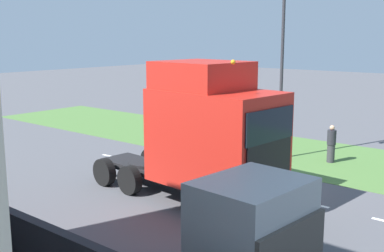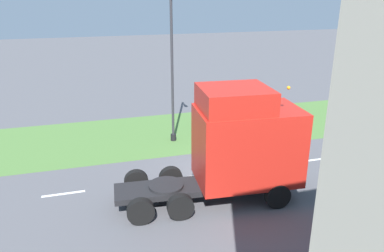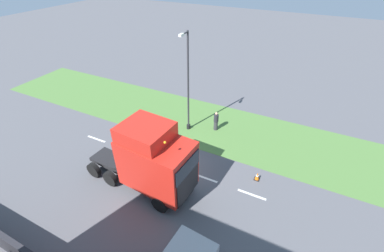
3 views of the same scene
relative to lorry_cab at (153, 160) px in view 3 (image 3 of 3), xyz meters
name	(u,v)px [view 3 (image 3 of 3)]	position (x,y,z in m)	size (l,w,h in m)	color
ground_plane	(173,166)	(-2.24, -0.11, -2.40)	(120.00, 120.00, 0.00)	#515156
grass_verge	(207,124)	(-8.24, -0.11, -2.40)	(7.00, 44.00, 0.01)	#4C7538
lane_markings	(164,163)	(-2.24, -0.81, -2.40)	(0.16, 14.60, 0.00)	white
lorry_cab	(153,160)	(0.00, 0.00, 0.00)	(3.17, 7.71, 4.91)	black
lamp_post	(188,89)	(-6.79, -1.21, 1.38)	(1.28, 0.32, 8.11)	black
pedestrian	(216,121)	(-7.76, 0.90, -1.57)	(0.39, 0.39, 1.70)	#333338
traffic_cone_lead	(257,176)	(-3.66, 5.53, -2.12)	(0.36, 0.36, 0.58)	black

